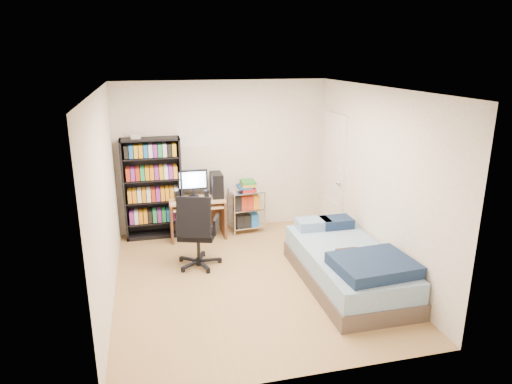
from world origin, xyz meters
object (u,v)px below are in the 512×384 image
object	(u,v)px
media_shelf	(153,187)
bed	(348,265)
office_chair	(198,244)
computer_desk	(202,201)

from	to	relation	value
media_shelf	bed	world-z (taller)	media_shelf
media_shelf	office_chair	size ratio (longest dim) A/B	1.58
media_shelf	office_chair	world-z (taller)	media_shelf
computer_desk	office_chair	bearing A→B (deg)	-100.54
computer_desk	office_chair	xyz separation A→B (m)	(-0.21, -1.13, -0.26)
computer_desk	office_chair	world-z (taller)	computer_desk
computer_desk	office_chair	size ratio (longest dim) A/B	1.03
office_chair	bed	world-z (taller)	office_chair
media_shelf	bed	size ratio (longest dim) A/B	0.80
computer_desk	media_shelf	bearing A→B (deg)	168.85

